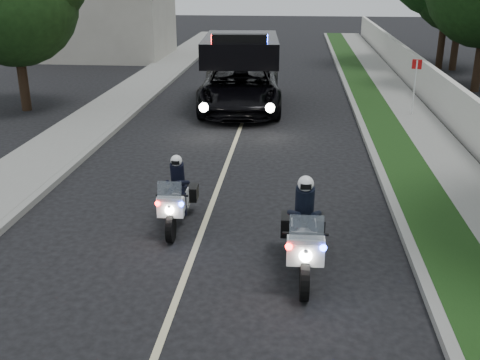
{
  "coord_description": "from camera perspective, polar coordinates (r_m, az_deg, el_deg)",
  "views": [
    {
      "loc": [
        1.81,
        -7.72,
        5.03
      ],
      "look_at": [
        0.75,
        2.93,
        1.0
      ],
      "focal_mm": 41.92,
      "sensor_mm": 36.0,
      "label": 1
    }
  ],
  "objects": [
    {
      "name": "ground",
      "position": [
        9.39,
        -6.47,
        -11.9
      ],
      "size": [
        120.0,
        120.0,
        0.0
      ],
      "primitive_type": "plane",
      "color": "black",
      "rests_on": "ground"
    },
    {
      "name": "curb_right",
      "position": [
        18.55,
        12.61,
        4.63
      ],
      "size": [
        0.2,
        60.0,
        0.15
      ],
      "primitive_type": "cube",
      "color": "gray",
      "rests_on": "ground"
    },
    {
      "name": "grass_verge",
      "position": [
        18.65,
        14.75,
        4.54
      ],
      "size": [
        1.2,
        60.0,
        0.16
      ],
      "primitive_type": "cube",
      "color": "#193814",
      "rests_on": "ground"
    },
    {
      "name": "sidewalk_right",
      "position": [
        18.9,
        18.65,
        4.34
      ],
      "size": [
        1.4,
        60.0,
        0.16
      ],
      "primitive_type": "cube",
      "color": "gray",
      "rests_on": "ground"
    },
    {
      "name": "property_wall",
      "position": [
        18.99,
        21.83,
        6.12
      ],
      "size": [
        0.22,
        60.0,
        1.5
      ],
      "primitive_type": "cube",
      "color": "beige",
      "rests_on": "ground"
    },
    {
      "name": "curb_left",
      "position": [
        19.33,
        -12.38,
        5.29
      ],
      "size": [
        0.2,
        60.0,
        0.15
      ],
      "primitive_type": "cube",
      "color": "gray",
      "rests_on": "ground"
    },
    {
      "name": "sidewalk_left",
      "position": [
        19.69,
        -15.44,
        5.31
      ],
      "size": [
        2.0,
        60.0,
        0.16
      ],
      "primitive_type": "cube",
      "color": "gray",
      "rests_on": "ground"
    },
    {
      "name": "lane_marking",
      "position": [
        18.51,
        -0.14,
        4.87
      ],
      "size": [
        0.12,
        50.0,
        0.01
      ],
      "primitive_type": "cube",
      "color": "#BFB78C",
      "rests_on": "ground"
    },
    {
      "name": "police_moto_left",
      "position": [
        11.87,
        -6.34,
        -4.58
      ],
      "size": [
        0.68,
        1.8,
        1.51
      ],
      "primitive_type": null,
      "rotation": [
        0.0,
        0.0,
        0.03
      ],
      "color": "white",
      "rests_on": "ground"
    },
    {
      "name": "police_moto_right",
      "position": [
        10.15,
        6.35,
        -9.21
      ],
      "size": [
        0.77,
        2.09,
        1.76
      ],
      "primitive_type": null,
      "rotation": [
        0.0,
        0.0,
        0.02
      ],
      "color": "silver",
      "rests_on": "ground"
    },
    {
      "name": "police_suv",
      "position": [
        21.86,
        0.05,
        7.32
      ],
      "size": [
        3.42,
        6.63,
        3.13
      ],
      "primitive_type": "imported",
      "rotation": [
        0.0,
        0.0,
        0.07
      ],
      "color": "black",
      "rests_on": "ground"
    },
    {
      "name": "bicycle",
      "position": [
        33.44,
        -2.1,
        11.96
      ],
      "size": [
        0.68,
        1.86,
        0.97
      ],
      "primitive_type": "imported",
      "rotation": [
        0.0,
        0.0,
        -0.02
      ],
      "color": "black",
      "rests_on": "ground"
    },
    {
      "name": "cyclist",
      "position": [
        33.44,
        -2.1,
        11.96
      ],
      "size": [
        0.62,
        0.45,
        1.61
      ],
      "primitive_type": "imported",
      "rotation": [
        0.0,
        0.0,
        3.25
      ],
      "color": "black",
      "rests_on": "ground"
    },
    {
      "name": "sign_post",
      "position": [
        21.2,
        17.01,
        5.99
      ],
      "size": [
        0.44,
        0.44,
        2.18
      ],
      "primitive_type": null,
      "rotation": [
        0.0,
        0.0,
        -0.35
      ],
      "color": "#A70B11",
      "rests_on": "ground"
    },
    {
      "name": "tree_right_c",
      "position": [
        27.02,
        22.74,
        8.32
      ],
      "size": [
        6.27,
        6.27,
        8.65
      ],
      "primitive_type": null,
      "rotation": [
        0.0,
        0.0,
        -0.24
      ],
      "color": "#163611",
      "rests_on": "ground"
    },
    {
      "name": "tree_right_d",
      "position": [
        32.79,
        19.53,
        10.65
      ],
      "size": [
        7.94,
        7.94,
        11.93
      ],
      "primitive_type": null,
      "rotation": [
        0.0,
        0.0,
        -0.12
      ],
      "color": "#184216",
      "rests_on": "ground"
    },
    {
      "name": "tree_right_e",
      "position": [
        32.55,
        20.77,
        10.43
      ],
      "size": [
        7.04,
        7.04,
        8.85
      ],
      "primitive_type": null,
      "rotation": [
        0.0,
        0.0,
        -0.43
      ],
      "color": "#133310",
      "rests_on": "ground"
    },
    {
      "name": "tree_left_near",
      "position": [
        23.03,
        -20.84,
        6.67
      ],
      "size": [
        5.94,
        5.94,
        7.71
      ],
      "primitive_type": null,
      "rotation": [
        0.0,
        0.0,
        -0.35
      ],
      "color": "#193A13",
      "rests_on": "ground"
    },
    {
      "name": "tree_left_far",
      "position": [
        36.81,
        -12.9,
        12.27
      ],
      "size": [
        6.48,
        6.48,
        9.8
      ],
      "primitive_type": null,
      "rotation": [
        0.0,
        0.0,
        -0.11
      ],
      "color": "black",
      "rests_on": "ground"
    }
  ]
}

